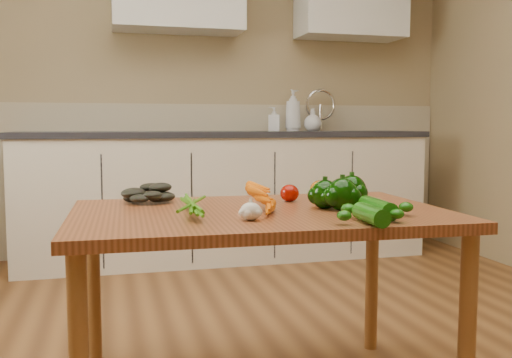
{
  "coord_description": "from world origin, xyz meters",
  "views": [
    {
      "loc": [
        -0.6,
        -1.75,
        0.94
      ],
      "look_at": [
        -0.06,
        0.32,
        0.74
      ],
      "focal_mm": 40.0,
      "sensor_mm": 36.0,
      "label": 1
    }
  ],
  "objects": [
    {
      "name": "pepper_a",
      "position": [
        0.11,
        0.05,
        0.71
      ],
      "size": [
        0.1,
        0.1,
        0.1
      ],
      "primitive_type": "sphere",
      "color": "black",
      "rests_on": "table"
    },
    {
      "name": "room",
      "position": [
        0.0,
        0.17,
        1.25
      ],
      "size": [
        4.04,
        5.04,
        2.64
      ],
      "color": "brown",
      "rests_on": "ground"
    },
    {
      "name": "counter_run",
      "position": [
        0.21,
        2.19,
        0.46
      ],
      "size": [
        2.84,
        0.64,
        1.14
      ],
      "color": "beige",
      "rests_on": "ground"
    },
    {
      "name": "carrot_bunch",
      "position": [
        -0.18,
        0.05,
        0.69
      ],
      "size": [
        0.23,
        0.18,
        0.06
      ],
      "primitive_type": null,
      "rotation": [
        0.0,
        0.0,
        -0.03
      ],
      "color": "#DF6005",
      "rests_on": "table"
    },
    {
      "name": "soap_bottle_c",
      "position": [
        0.88,
        2.26,
        0.98
      ],
      "size": [
        0.13,
        0.13,
        0.17
      ],
      "primitive_type": "imported",
      "rotation": [
        0.0,
        0.0,
        0.01
      ],
      "color": "silver",
      "rests_on": "counter_run"
    },
    {
      "name": "garlic_bulb",
      "position": [
        -0.19,
        -0.13,
        0.69
      ],
      "size": [
        0.06,
        0.06,
        0.05
      ],
      "primitive_type": "ellipsoid",
      "color": "silver",
      "rests_on": "table"
    },
    {
      "name": "tomato_c",
      "position": [
        0.28,
        0.19,
        0.69
      ],
      "size": [
        0.07,
        0.07,
        0.06
      ],
      "primitive_type": "ellipsoid",
      "color": "#BE5604",
      "rests_on": "table"
    },
    {
      "name": "pepper_c",
      "position": [
        0.15,
        -0.0,
        0.71
      ],
      "size": [
        0.11,
        0.11,
        0.11
      ],
      "primitive_type": "sphere",
      "color": "black",
      "rests_on": "table"
    },
    {
      "name": "zucchini_b",
      "position": [
        0.13,
        -0.27,
        0.69
      ],
      "size": [
        0.06,
        0.16,
        0.05
      ],
      "primitive_type": "cylinder",
      "rotation": [
        1.57,
        0.0,
        -0.05
      ],
      "color": "#0F4B08",
      "rests_on": "table"
    },
    {
      "name": "tomato_b",
      "position": [
        0.18,
        0.25,
        0.7
      ],
      "size": [
        0.08,
        0.08,
        0.08
      ],
      "primitive_type": "ellipsoid",
      "color": "#BE5604",
      "rests_on": "table"
    },
    {
      "name": "soap_bottle_a",
      "position": [
        0.73,
        2.28,
        1.05
      ],
      "size": [
        0.16,
        0.16,
        0.3
      ],
      "primitive_type": "imported",
      "rotation": [
        0.0,
        0.0,
        2.17
      ],
      "color": "silver",
      "rests_on": "counter_run"
    },
    {
      "name": "pepper_b",
      "position": [
        0.23,
        0.09,
        0.71
      ],
      "size": [
        0.1,
        0.1,
        0.1
      ],
      "primitive_type": "sphere",
      "color": "black",
      "rests_on": "table"
    },
    {
      "name": "table",
      "position": [
        -0.11,
        0.07,
        0.59
      ],
      "size": [
        1.26,
        0.83,
        0.66
      ],
      "rotation": [
        0.0,
        0.0,
        -0.03
      ],
      "color": "brown",
      "rests_on": "ground"
    },
    {
      "name": "zucchini_a",
      "position": [
        0.21,
        -0.16,
        0.69
      ],
      "size": [
        0.07,
        0.19,
        0.06
      ],
      "primitive_type": "cylinder",
      "rotation": [
        1.57,
        0.0,
        -0.06
      ],
      "color": "#0F4B08",
      "rests_on": "table"
    },
    {
      "name": "soap_bottle_b",
      "position": [
        0.58,
        2.27,
        0.99
      ],
      "size": [
        0.1,
        0.1,
        0.18
      ],
      "primitive_type": "imported",
      "rotation": [
        0.0,
        0.0,
        4.38
      ],
      "color": "silver",
      "rests_on": "counter_run"
    },
    {
      "name": "tomato_a",
      "position": [
        0.05,
        0.24,
        0.69
      ],
      "size": [
        0.07,
        0.07,
        0.06
      ],
      "primitive_type": "ellipsoid",
      "color": "#8F0C02",
      "rests_on": "table"
    },
    {
      "name": "leafy_greens",
      "position": [
        -0.46,
        0.34,
        0.71
      ],
      "size": [
        0.18,
        0.16,
        0.09
      ],
      "primitive_type": null,
      "color": "black",
      "rests_on": "table"
    }
  ]
}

